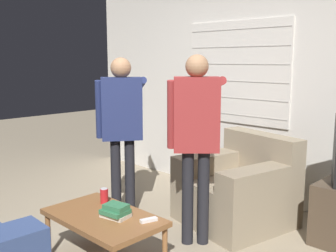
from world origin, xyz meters
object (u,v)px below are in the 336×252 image
(person_left_standing, at_px, (122,119))
(spare_remote, at_px, (149,220))
(coffee_table, at_px, (104,220))
(soda_can, at_px, (104,196))
(person_right_standing, at_px, (196,127))
(book_stack, at_px, (116,211))
(armchair_beige, at_px, (239,189))

(person_left_standing, xyz_separation_m, spare_remote, (0.97, -0.56, -0.59))
(coffee_table, bearing_deg, soda_can, 141.51)
(coffee_table, height_order, spare_remote, spare_remote)
(coffee_table, relative_size, person_left_standing, 0.58)
(coffee_table, bearing_deg, spare_remote, 24.46)
(coffee_table, bearing_deg, person_left_standing, 131.55)
(coffee_table, bearing_deg, person_right_standing, 71.32)
(book_stack, bearing_deg, person_right_standing, 77.90)
(coffee_table, relative_size, book_stack, 4.07)
(soda_can, bearing_deg, armchair_beige, 69.35)
(armchair_beige, relative_size, coffee_table, 1.16)
(book_stack, bearing_deg, soda_can, 158.17)
(person_left_standing, relative_size, soda_can, 12.67)
(book_stack, bearing_deg, coffee_table, -160.49)
(soda_can, relative_size, spare_remote, 0.93)
(soda_can, bearing_deg, person_right_standing, 53.27)
(person_right_standing, xyz_separation_m, spare_remote, (0.08, -0.62, -0.60))
(person_right_standing, bearing_deg, armchair_beige, 45.16)
(armchair_beige, bearing_deg, person_left_standing, 50.29)
(person_right_standing, xyz_separation_m, book_stack, (-0.16, -0.74, -0.57))
(soda_can, xyz_separation_m, spare_remote, (0.54, -0.00, -0.05))
(armchair_beige, bearing_deg, book_stack, 95.19)
(coffee_table, relative_size, soda_can, 7.40)
(armchair_beige, xyz_separation_m, spare_remote, (0.06, -1.26, 0.08))
(armchair_beige, distance_m, person_left_standing, 1.33)
(armchair_beige, relative_size, person_left_standing, 0.68)
(person_right_standing, bearing_deg, person_left_standing, 140.59)
(person_left_standing, relative_size, book_stack, 6.97)
(soda_can, height_order, spare_remote, soda_can)
(person_left_standing, relative_size, spare_remote, 11.74)
(coffee_table, distance_m, spare_remote, 0.38)
(armchair_beige, xyz_separation_m, person_left_standing, (-0.91, -0.71, 0.67))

